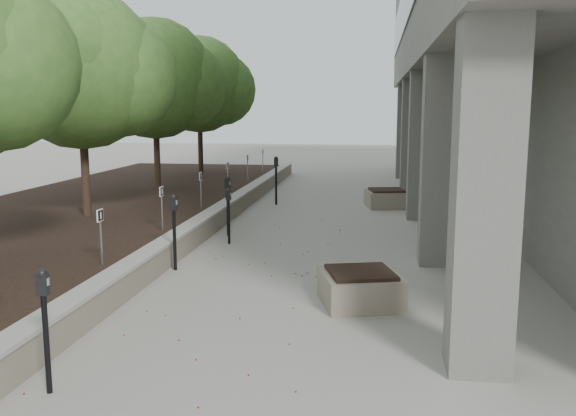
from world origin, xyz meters
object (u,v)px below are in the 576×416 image
Objects in this scene: parking_meter_1 at (46,332)px; planter_front at (360,287)px; crabapple_tree_3 at (82,103)px; crabapple_tree_4 at (155,104)px; crabapple_tree_5 at (199,105)px; parking_meter_2 at (174,232)px; parking_meter_4 at (228,206)px; planter_back at (386,198)px; parking_meter_5 at (276,181)px; parking_meter_3 at (229,216)px.

parking_meter_1 is 1.19× the size of planter_front.
crabapple_tree_3 is 8.77m from planter_front.
crabapple_tree_4 is 5.00m from crabapple_tree_5.
parking_meter_2 is at bearing -76.01° from crabapple_tree_5.
parking_meter_2 reaches higher than planter_front.
parking_meter_4 is 1.22× the size of planter_front.
crabapple_tree_5 is (0.00, 10.00, 0.00)m from crabapple_tree_3.
crabapple_tree_5 reaches higher than planter_back.
parking_meter_5 is (0.62, 8.07, 0.04)m from parking_meter_2.
parking_meter_1 is at bearing -75.95° from parking_meter_4.
parking_meter_5 is (0.38, 4.85, 0.05)m from parking_meter_4.
parking_meter_3 is (0.19, 7.43, -0.06)m from parking_meter_1.
crabapple_tree_5 is at bearing 114.38° from parking_meter_5.
crabapple_tree_4 is 12.23m from planter_front.
parking_meter_2 reaches higher than planter_back.
parking_meter_5 is at bearing 99.38° from parking_meter_4.
crabapple_tree_5 reaches higher than parking_meter_4.
parking_meter_3 is 5.72m from parking_meter_5.
crabapple_tree_4 is 3.57× the size of parking_meter_5.
parking_meter_3 is 1.05× the size of planter_back.
crabapple_tree_3 and crabapple_tree_5 have the same top height.
parking_meter_1 is at bearing -78.96° from crabapple_tree_5.
planter_front is at bearing -93.24° from planter_back.
parking_meter_2 is 1.21× the size of planter_back.
parking_meter_5 is (3.91, -0.13, -2.36)m from crabapple_tree_4.
crabapple_tree_3 is at bearing -146.41° from planter_back.
parking_meter_3 is (0.47, 2.36, -0.09)m from parking_meter_2.
parking_meter_3 is at bearing -12.63° from crabapple_tree_3.
planter_back is at bearing -0.99° from crabapple_tree_4.
parking_meter_3 is (3.76, -0.84, -2.49)m from crabapple_tree_3.
parking_meter_2 is 3.23m from parking_meter_4.
parking_meter_5 reaches higher than planter_front.
crabapple_tree_4 is at bearing 165.21° from parking_meter_5.
crabapple_tree_3 and crabapple_tree_4 have the same top height.
crabapple_tree_5 is at bearing 118.03° from parking_meter_3.
planter_back is at bearing -34.94° from crabapple_tree_5.
planter_back is (3.77, 13.15, -0.41)m from parking_meter_1.
parking_meter_3 is at bearing 127.72° from planter_front.
parking_meter_4 is at bearing -128.12° from planter_back.
parking_meter_4 is at bearing 85.25° from parking_meter_1.
parking_meter_1 reaches higher than parking_meter_3.
parking_meter_4 is at bearing 124.29° from planter_front.
crabapple_tree_3 reaches higher than parking_meter_1.
parking_meter_3 is at bearing -61.28° from parking_meter_4.
crabapple_tree_3 is 4.33× the size of parking_meter_3.
parking_meter_1 is 8.29m from parking_meter_4.
parking_meter_1 is 13.15m from parking_meter_5.
parking_meter_5 reaches higher than parking_meter_1.
parking_meter_3 reaches higher than planter_back.
crabapple_tree_3 is at bearing 108.32° from parking_meter_1.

